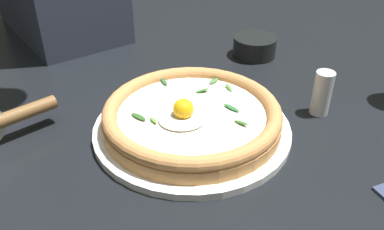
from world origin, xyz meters
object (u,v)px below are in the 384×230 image
(side_bowl, at_px, (254,46))
(pepper_shaker, at_px, (322,93))
(pizza, at_px, (192,115))
(pizza_cutter, at_px, (13,116))

(side_bowl, bearing_deg, pepper_shaker, -96.60)
(side_bowl, distance_m, pepper_shaker, 0.25)
(pizza, xyz_separation_m, pizza_cutter, (-0.26, 0.11, 0.01))
(side_bowl, bearing_deg, pizza_cutter, -169.52)
(pizza, relative_size, pizza_cutter, 1.84)
(side_bowl, height_order, pizza_cutter, pizza_cutter)
(pizza, distance_m, pizza_cutter, 0.28)
(pizza, bearing_deg, side_bowl, 38.85)
(side_bowl, bearing_deg, pizza, -141.15)
(side_bowl, xyz_separation_m, pizza_cutter, (-0.51, -0.09, 0.02))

